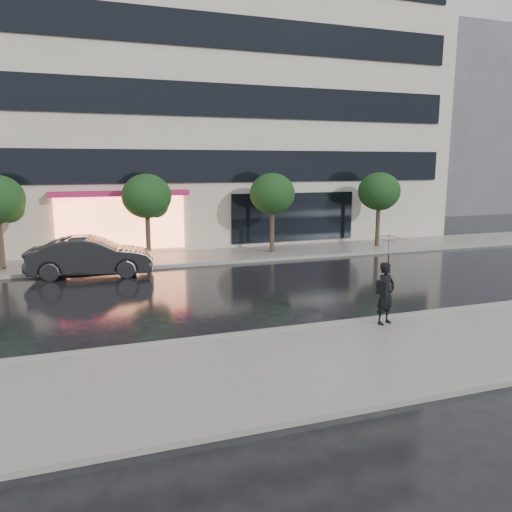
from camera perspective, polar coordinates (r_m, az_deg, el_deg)
name	(u,v)px	position (r m, az deg, el deg)	size (l,w,h in m)	color
ground	(299,319)	(14.59, 4.98, -7.15)	(120.00, 120.00, 0.00)	black
sidewalk_near	(358,357)	(11.85, 11.55, -11.26)	(60.00, 4.50, 0.12)	slate
sidewalk_far	(212,256)	(24.02, -5.08, 0.00)	(60.00, 3.50, 0.12)	slate
curb_near	(315,327)	(13.71, 6.71, -8.05)	(60.00, 0.25, 0.14)	gray
curb_far	(221,262)	(22.35, -3.97, -0.75)	(60.00, 0.25, 0.14)	gray
office_building	(177,85)	(31.50, -9.01, 18.73)	(30.00, 12.76, 18.00)	beige
bg_building_right	(430,126)	(51.72, 19.26, 13.88)	(12.00, 12.00, 16.00)	#4C4C54
tree_mid_west	(148,198)	(22.91, -12.24, 6.52)	(2.20, 2.20, 3.99)	#33261C
tree_mid_east	(273,195)	(24.39, 1.98, 6.97)	(2.20, 2.20, 3.99)	#33261C
tree_far_east	(380,193)	(27.14, 13.96, 7.02)	(2.20, 2.20, 3.99)	#33261C
parked_car	(91,257)	(20.84, -18.31, -0.06)	(1.68, 4.81, 1.58)	black
pedestrian_with_umbrella	(388,264)	(13.80, 14.86, -0.91)	(1.32, 1.33, 2.46)	black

